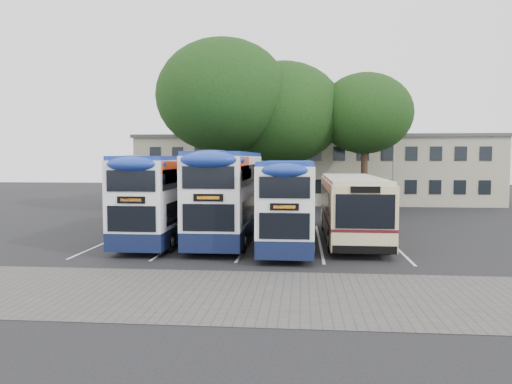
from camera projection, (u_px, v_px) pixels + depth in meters
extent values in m
plane|color=black|center=(330.00, 262.00, 19.99)|extent=(120.00, 120.00, 0.00)
cube|color=#595654|center=(273.00, 295.00, 15.21)|extent=(40.00, 6.00, 0.01)
cube|color=silver|center=(116.00, 238.00, 25.95)|extent=(0.12, 11.00, 0.01)
cube|color=silver|center=(182.00, 239.00, 25.63)|extent=(0.12, 11.00, 0.01)
cube|color=silver|center=(250.00, 240.00, 25.30)|extent=(0.12, 11.00, 0.01)
cube|color=silver|center=(319.00, 241.00, 24.98)|extent=(0.12, 11.00, 0.01)
cube|color=silver|center=(391.00, 242.00, 24.66)|extent=(0.12, 11.00, 0.01)
cube|color=#A9A188|center=(314.00, 170.00, 46.60)|extent=(32.00, 8.00, 6.00)
cube|color=#4C4C4F|center=(315.00, 137.00, 46.39)|extent=(32.40, 8.40, 0.30)
cube|color=black|center=(315.00, 186.00, 42.70)|extent=(30.00, 0.06, 1.20)
cube|color=black|center=(316.00, 154.00, 42.51)|extent=(30.00, 0.06, 1.20)
cylinder|color=gray|center=(394.00, 153.00, 38.99)|extent=(0.14, 0.14, 9.00)
cube|color=gray|center=(395.00, 95.00, 38.68)|extent=(0.12, 0.80, 0.12)
cube|color=gray|center=(396.00, 95.00, 38.29)|extent=(0.25, 0.50, 0.12)
cylinder|color=black|center=(223.00, 171.00, 36.83)|extent=(0.50, 0.50, 6.38)
ellipsoid|color=black|center=(223.00, 96.00, 36.45)|extent=(9.79, 9.79, 8.32)
cylinder|color=black|center=(283.00, 176.00, 38.45)|extent=(0.50, 0.50, 5.58)
ellipsoid|color=black|center=(284.00, 113.00, 38.12)|extent=(9.13, 9.13, 7.76)
cylinder|color=black|center=(364.00, 176.00, 37.65)|extent=(0.50, 0.50, 5.51)
ellipsoid|color=black|center=(365.00, 113.00, 37.32)|extent=(7.11, 7.11, 6.04)
cube|color=#10193D|center=(166.00, 226.00, 25.46)|extent=(2.42, 10.16, 0.77)
cube|color=white|center=(165.00, 189.00, 25.33)|extent=(2.42, 10.16, 3.00)
cube|color=#1A36A0|center=(165.00, 159.00, 25.22)|extent=(2.37, 9.96, 0.29)
cube|color=black|center=(167.00, 205.00, 25.67)|extent=(2.46, 9.00, 0.97)
cube|color=black|center=(165.00, 176.00, 25.28)|extent=(2.46, 9.58, 0.87)
cube|color=#FF5415|center=(171.00, 167.00, 21.81)|extent=(0.02, 3.10, 0.53)
cube|color=black|center=(131.00, 200.00, 20.26)|extent=(1.16, 0.06, 0.29)
cylinder|color=black|center=(161.00, 222.00, 28.50)|extent=(0.29, 0.97, 0.97)
cylinder|color=black|center=(199.00, 223.00, 28.30)|extent=(0.29, 0.97, 0.97)
cylinder|color=black|center=(122.00, 241.00, 22.25)|extent=(0.29, 0.97, 0.97)
cylinder|color=black|center=(170.00, 241.00, 22.05)|extent=(0.29, 0.97, 0.97)
cube|color=#10193D|center=(228.00, 226.00, 25.46)|extent=(2.53, 10.63, 0.81)
cube|color=white|center=(228.00, 187.00, 25.32)|extent=(2.53, 10.63, 3.14)
cube|color=#1A36A0|center=(228.00, 155.00, 25.21)|extent=(2.48, 10.41, 0.30)
cube|color=black|center=(229.00, 203.00, 25.68)|extent=(2.57, 9.41, 1.01)
cube|color=black|center=(228.00, 173.00, 25.27)|extent=(2.57, 10.02, 0.91)
cube|color=#FF5415|center=(245.00, 163.00, 21.64)|extent=(0.02, 3.24, 0.56)
cube|color=black|center=(208.00, 198.00, 20.02)|extent=(1.21, 0.06, 0.30)
cylinder|color=black|center=(216.00, 222.00, 28.64)|extent=(0.30, 1.01, 1.01)
cylinder|color=black|center=(256.00, 222.00, 28.43)|extent=(0.30, 1.01, 1.01)
cylinder|color=black|center=(191.00, 241.00, 22.11)|extent=(0.30, 1.01, 1.01)
cylinder|color=black|center=(242.00, 241.00, 21.90)|extent=(0.30, 1.01, 1.01)
cube|color=#10193D|center=(288.00, 232.00, 23.72)|extent=(2.29, 9.60, 0.73)
cube|color=white|center=(288.00, 195.00, 23.59)|extent=(2.29, 9.60, 2.84)
cube|color=#1A36A0|center=(288.00, 164.00, 23.49)|extent=(2.24, 9.41, 0.27)
cube|color=black|center=(288.00, 211.00, 23.92)|extent=(2.33, 8.51, 0.91)
cube|color=black|center=(288.00, 181.00, 23.55)|extent=(2.33, 9.06, 0.82)
cube|color=#FF5415|center=(314.00, 173.00, 20.27)|extent=(0.02, 2.93, 0.50)
cube|color=black|center=(284.00, 207.00, 18.80)|extent=(1.10, 0.06, 0.27)
cylinder|color=black|center=(270.00, 227.00, 26.60)|extent=(0.27, 0.91, 0.91)
cylinder|color=black|center=(309.00, 228.00, 26.41)|extent=(0.27, 0.91, 0.91)
cylinder|color=black|center=(261.00, 248.00, 20.69)|extent=(0.27, 0.91, 0.91)
cylinder|color=black|center=(311.00, 248.00, 20.50)|extent=(0.27, 0.91, 0.91)
cube|color=red|center=(312.00, 180.00, 24.58)|extent=(0.02, 3.66, 0.78)
cube|color=beige|center=(352.00, 207.00, 25.30)|extent=(2.67, 10.70, 2.73)
cube|color=beige|center=(352.00, 179.00, 25.20)|extent=(2.57, 10.27, 0.21)
cube|color=black|center=(351.00, 197.00, 25.80)|extent=(2.71, 8.56, 0.96)
cube|color=#51101A|center=(352.00, 216.00, 25.33)|extent=(2.70, 10.72, 0.13)
cube|color=black|center=(365.00, 212.00, 19.94)|extent=(2.35, 0.06, 1.39)
cylinder|color=black|center=(332.00, 241.00, 21.88)|extent=(0.32, 1.07, 1.07)
cylinder|color=black|center=(388.00, 242.00, 21.65)|extent=(0.32, 1.07, 1.07)
cylinder|color=black|center=(325.00, 221.00, 28.68)|extent=(0.32, 1.07, 1.07)
cylinder|color=black|center=(367.00, 222.00, 28.45)|extent=(0.32, 1.07, 1.07)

